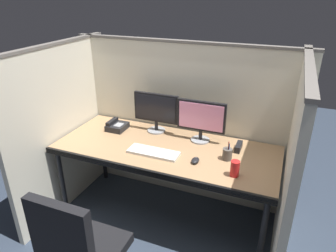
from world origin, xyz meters
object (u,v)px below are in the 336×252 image
object	(u,v)px
monitor_right	(201,119)
red_stapler	(239,147)
soda_can	(235,169)
pen_cup	(227,154)
desk_phone	(117,126)
keyboard_main	(153,152)
monitor_left	(156,110)
computer_mouse	(195,160)
desk	(165,153)

from	to	relation	value
monitor_right	red_stapler	bearing A→B (deg)	-6.74
soda_can	pen_cup	distance (m)	0.23
desk_phone	keyboard_main	bearing A→B (deg)	-29.73
soda_can	desk_phone	world-z (taller)	soda_can
keyboard_main	desk_phone	world-z (taller)	desk_phone
keyboard_main	red_stapler	bearing A→B (deg)	27.21
red_stapler	pen_cup	bearing A→B (deg)	-106.35
monitor_left	computer_mouse	bearing A→B (deg)	-38.36
desk	desk_phone	world-z (taller)	desk_phone
desk	keyboard_main	distance (m)	0.15
keyboard_main	soda_can	distance (m)	0.69
monitor_right	pen_cup	size ratio (longest dim) A/B	2.72
desk_phone	computer_mouse	bearing A→B (deg)	-18.85
monitor_left	soda_can	distance (m)	0.98
desk	monitor_right	world-z (taller)	monitor_right
desk_phone	monitor_right	bearing A→B (deg)	4.95
pen_cup	computer_mouse	bearing A→B (deg)	-147.83
keyboard_main	red_stapler	size ratio (longest dim) A/B	2.87
desk_phone	pen_cup	xyz separation A→B (m)	(1.11, -0.16, 0.02)
monitor_left	red_stapler	distance (m)	0.82
desk	desk_phone	distance (m)	0.61
soda_can	pen_cup	bearing A→B (deg)	115.13
monitor_left	keyboard_main	distance (m)	0.48
soda_can	computer_mouse	bearing A→B (deg)	167.28
desk_phone	pen_cup	world-z (taller)	pen_cup
monitor_right	desk	bearing A→B (deg)	-134.36
computer_mouse	keyboard_main	bearing A→B (deg)	179.49
soda_can	monitor_left	bearing A→B (deg)	150.09
keyboard_main	red_stapler	xyz separation A→B (m)	(0.64, 0.33, 0.02)
desk	pen_cup	xyz separation A→B (m)	(0.53, 0.01, 0.10)
desk	monitor_right	xyz separation A→B (m)	(0.24, 0.24, 0.27)
desk	red_stapler	xyz separation A→B (m)	(0.59, 0.20, 0.08)
red_stapler	desk_phone	bearing A→B (deg)	-178.55
pen_cup	soda_can	bearing A→B (deg)	-64.87
monitor_right	keyboard_main	distance (m)	0.51
monitor_right	computer_mouse	distance (m)	0.43
desk_phone	red_stapler	bearing A→B (deg)	1.45
monitor_left	red_stapler	size ratio (longest dim) A/B	2.87
monitor_right	monitor_left	bearing A→B (deg)	175.45
desk	red_stapler	world-z (taller)	red_stapler
monitor_left	monitor_right	size ratio (longest dim) A/B	1.00
desk	monitor_left	bearing A→B (deg)	126.72
monitor_right	soda_can	bearing A→B (deg)	-48.75
computer_mouse	monitor_right	bearing A→B (deg)	100.75
monitor_right	computer_mouse	size ratio (longest dim) A/B	4.48
desk	desk_phone	xyz separation A→B (m)	(-0.58, 0.17, 0.08)
monitor_right	keyboard_main	size ratio (longest dim) A/B	1.00
monitor_right	keyboard_main	world-z (taller)	monitor_right
keyboard_main	desk_phone	xyz separation A→B (m)	(-0.53, 0.30, 0.02)
pen_cup	keyboard_main	bearing A→B (deg)	-166.90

